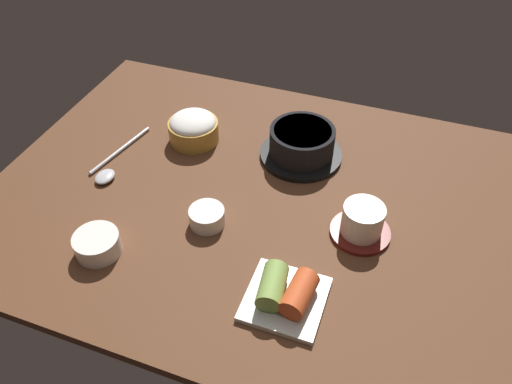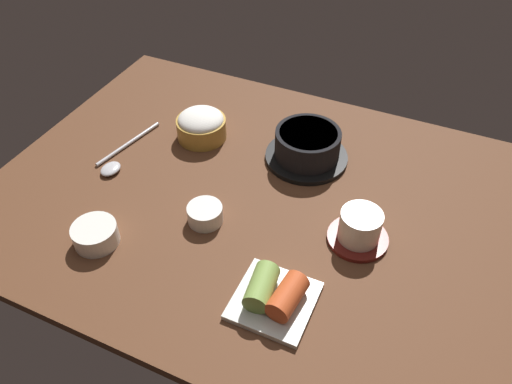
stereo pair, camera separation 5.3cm
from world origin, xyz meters
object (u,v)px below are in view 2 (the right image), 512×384
banchan_cup_center (205,214)px  spoon (117,160)px  side_bowl_near (95,234)px  kimchi_plate (274,295)px  tea_cup_with_saucer (360,228)px  rice_bowl (201,125)px  stone_pot (307,146)px

banchan_cup_center → spoon: size_ratio=0.32×
side_bowl_near → spoon: (-9.84, 19.55, -1.37)cm
kimchi_plate → tea_cup_with_saucer: bearing=65.4°
tea_cup_with_saucer → kimchi_plate: tea_cup_with_saucer is taller
rice_bowl → banchan_cup_center: size_ratio=1.66×
kimchi_plate → spoon: bearing=156.9°
stone_pot → spoon: bearing=-154.0°
banchan_cup_center → kimchi_plate: (18.38, -11.23, 0.28)cm
rice_bowl → spoon: 19.20cm
stone_pot → kimchi_plate: (7.70, -35.60, -1.31)cm
stone_pot → side_bowl_near: stone_pot is taller
stone_pot → rice_bowl: 23.64cm
banchan_cup_center → spoon: bearing=163.9°
rice_bowl → banchan_cup_center: bearing=-59.7°
rice_bowl → kimchi_plate: (31.21, -33.18, -1.17)cm
kimchi_plate → side_bowl_near: (-33.29, -1.19, -0.08)cm
stone_pot → banchan_cup_center: size_ratio=2.65×
side_bowl_near → rice_bowl: bearing=86.5°
tea_cup_with_saucer → banchan_cup_center: (-26.71, -6.99, -1.19)cm
tea_cup_with_saucer → side_bowl_near: bearing=-155.0°
stone_pot → banchan_cup_center: bearing=-113.7°
banchan_cup_center → kimchi_plate: kimchi_plate is taller
rice_bowl → side_bowl_near: 34.45cm
banchan_cup_center → spoon: banchan_cup_center is taller
rice_bowl → stone_pot: bearing=5.9°
rice_bowl → kimchi_plate: size_ratio=0.87×
tea_cup_with_saucer → spoon: 51.52cm
side_bowl_near → kimchi_plate: bearing=2.1°
stone_pot → banchan_cup_center: 26.66cm
kimchi_plate → side_bowl_near: bearing=-177.9°
rice_bowl → side_bowl_near: size_ratio=1.36×
kimchi_plate → stone_pot: bearing=102.2°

